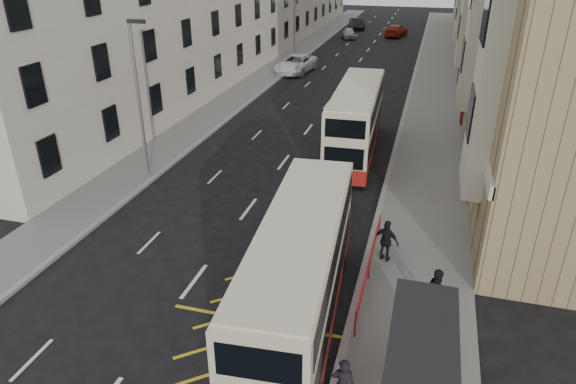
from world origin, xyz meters
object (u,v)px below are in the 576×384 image
(double_decker_front, at_px, (299,276))
(double_decker_rear, at_px, (356,121))
(bus_shelter, at_px, (427,368))
(car_silver, at_px, (349,33))
(pedestrian_far, at_px, (386,241))
(car_dark, at_px, (357,24))
(street_lamp_near, at_px, (139,93))
(street_lamp_far, at_px, (295,17))
(car_red, at_px, (396,31))
(white_van, at_px, (296,64))
(pedestrian_near, at_px, (343,384))
(pedestrian_mid, at_px, (437,292))

(double_decker_front, height_order, double_decker_rear, double_decker_rear)
(bus_shelter, relative_size, car_silver, 1.09)
(pedestrian_far, relative_size, car_dark, 0.39)
(street_lamp_near, bearing_deg, pedestrian_far, -20.41)
(street_lamp_far, relative_size, car_red, 1.52)
(white_van, bearing_deg, street_lamp_near, -86.27)
(car_dark, distance_m, car_red, 8.03)
(pedestrian_near, height_order, pedestrian_far, pedestrian_far)
(pedestrian_far, xyz_separation_m, car_dark, (-10.58, 60.69, -0.28))
(pedestrian_far, distance_m, car_silver, 53.25)
(pedestrian_near, relative_size, pedestrian_far, 0.96)
(street_lamp_far, relative_size, pedestrian_far, 4.63)
(pedestrian_mid, xyz_separation_m, car_dark, (-12.53, 63.40, -0.24))
(bus_shelter, bearing_deg, white_van, 109.31)
(pedestrian_near, bearing_deg, car_red, -94.93)
(street_lamp_near, height_order, pedestrian_near, street_lamp_near)
(car_silver, distance_m, car_red, 6.75)
(pedestrian_mid, bearing_deg, bus_shelter, -123.81)
(pedestrian_near, xyz_separation_m, white_van, (-11.55, 38.60, -0.16))
(bus_shelter, distance_m, street_lamp_near, 19.38)
(pedestrian_near, bearing_deg, pedestrian_far, -101.31)
(street_lamp_near, distance_m, pedestrian_near, 18.08)
(street_lamp_near, distance_m, pedestrian_far, 14.39)
(pedestrian_near, bearing_deg, pedestrian_mid, -124.39)
(white_van, bearing_deg, bus_shelter, -64.45)
(pedestrian_near, distance_m, car_red, 63.13)
(car_dark, bearing_deg, pedestrian_far, -100.28)
(pedestrian_mid, xyz_separation_m, car_silver, (-12.29, 54.94, -0.31))
(double_decker_rear, height_order, pedestrian_mid, double_decker_rear)
(double_decker_front, bearing_deg, pedestrian_far, 59.13)
(bus_shelter, xyz_separation_m, pedestrian_near, (-1.99, 0.06, -1.16))
(double_decker_front, distance_m, car_silver, 57.39)
(bus_shelter, bearing_deg, double_decker_rear, 103.96)
(bus_shelter, xyz_separation_m, double_decker_front, (-3.94, 2.96, -0.10))
(pedestrian_mid, bearing_deg, double_decker_front, 173.57)
(bus_shelter, height_order, car_red, bus_shelter)
(street_lamp_near, bearing_deg, pedestrian_near, -44.16)
(street_lamp_near, distance_m, car_dark, 56.02)
(street_lamp_near, xyz_separation_m, double_decker_rear, (10.05, 6.30, -2.56))
(street_lamp_far, height_order, car_silver, street_lamp_far)
(pedestrian_mid, bearing_deg, car_dark, 71.00)
(street_lamp_far, xyz_separation_m, pedestrian_far, (13.05, -34.85, -3.62))
(white_van, xyz_separation_m, car_dark, (1.32, 29.56, -0.08))
(pedestrian_far, bearing_deg, car_silver, -58.96)
(street_lamp_near, bearing_deg, white_van, 87.49)
(pedestrian_mid, relative_size, car_red, 0.31)
(street_lamp_far, bearing_deg, car_dark, 84.54)
(pedestrian_near, relative_size, pedestrian_mid, 1.01)
(street_lamp_near, relative_size, pedestrian_near, 4.83)
(car_dark, xyz_separation_m, car_red, (6.14, -5.17, 0.03))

